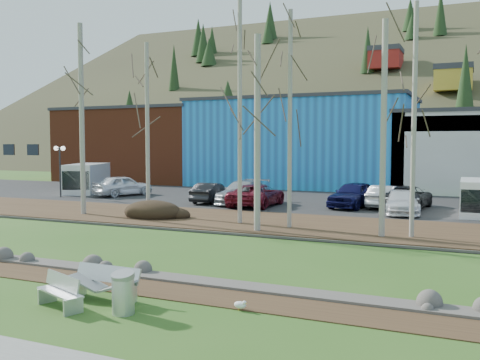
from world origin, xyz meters
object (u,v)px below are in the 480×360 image
at_px(car_1, 211,193).
at_px(bench_damaged, 104,283).
at_px(car_3, 243,192).
at_px(car_4, 353,195).
at_px(car_7, 402,202).
at_px(street_lamp, 60,157).
at_px(car_5, 385,197).
at_px(litter_bin, 123,295).
at_px(bench_intact, 61,292).
at_px(car_2, 255,195).
at_px(car_8, 258,195).
at_px(van_grey, 86,178).
at_px(seagull, 240,305).
at_px(car_0, 123,186).
at_px(van_white, 478,198).
at_px(car_6, 407,197).

bearing_deg(car_1, bench_damaged, 106.27).
height_order(car_3, car_4, car_4).
bearing_deg(car_7, bench_damaged, -113.68).
distance_m(street_lamp, car_5, 23.13).
bearing_deg(litter_bin, bench_intact, -172.25).
bearing_deg(car_7, litter_bin, -110.17).
distance_m(car_2, car_8, 0.22).
bearing_deg(car_3, van_grey, 173.38).
distance_m(seagull, car_3, 21.90).
relative_size(bench_intact, car_1, 0.42).
bearing_deg(litter_bin, bench_damaged, 147.07).
bearing_deg(car_2, car_3, -35.25).
bearing_deg(car_4, street_lamp, -162.86).
distance_m(car_0, car_2, 11.70).
bearing_deg(car_1, car_2, 165.78).
bearing_deg(car_0, bench_damaged, 146.00).
bearing_deg(car_4, bench_damaged, -84.81).
xyz_separation_m(car_0, car_1, (8.09, -1.27, -0.12)).
relative_size(seagull, van_grey, 0.07).
distance_m(car_4, van_white, 7.11).
bearing_deg(van_white, bench_intact, -114.64).
xyz_separation_m(car_0, van_white, (24.44, -1.11, 0.20)).
relative_size(car_4, car_5, 1.12).
xyz_separation_m(seagull, car_7, (1.48, 19.30, 0.64)).
xyz_separation_m(car_3, van_grey, (-14.44, 1.95, 0.40)).
bearing_deg(car_7, van_grey, 164.31).
xyz_separation_m(car_0, car_8, (11.75, -1.94, -0.09)).
distance_m(street_lamp, car_1, 11.98).
height_order(bench_intact, car_1, car_1).
xyz_separation_m(car_1, car_7, (12.40, -0.67, -0.01)).
relative_size(litter_bin, car_7, 0.21).
relative_size(car_3, car_6, 1.04).
distance_m(car_1, car_4, 9.37).
distance_m(bench_intact, litter_bin, 1.74).
bearing_deg(car_8, car_5, -163.01).
xyz_separation_m(street_lamp, car_1, (11.68, 1.37, -2.29)).
bearing_deg(car_3, car_1, -175.37).
distance_m(car_1, car_8, 3.72).
height_order(car_1, van_grey, van_grey).
bearing_deg(car_1, car_6, -174.79).
xyz_separation_m(litter_bin, seagull, (2.50, 1.36, -0.32)).
bearing_deg(street_lamp, van_white, 25.22).
relative_size(bench_intact, car_2, 0.34).
bearing_deg(car_5, car_8, 22.75).
xyz_separation_m(seagull, car_0, (-19.01, 21.24, 0.77)).
bearing_deg(car_1, van_white, 177.33).
height_order(car_0, car_1, car_0).
distance_m(bench_intact, street_lamp, 27.44).
relative_size(car_3, van_white, 1.16).
bearing_deg(bench_intact, car_6, 97.34).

